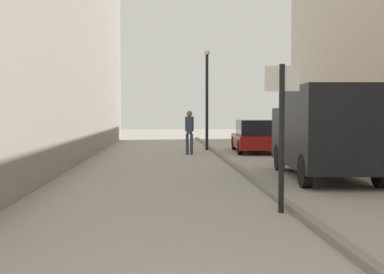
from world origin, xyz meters
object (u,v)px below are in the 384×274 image
object	(u,v)px
delivery_van	(324,130)
lamp_post	(207,93)
parked_car	(255,136)
pedestrian_main_foreground	(189,129)
street_sign_post	(282,125)

from	to	relation	value
delivery_van	lamp_post	size ratio (longest dim) A/B	1.09
delivery_van	parked_car	size ratio (longest dim) A/B	1.21
pedestrian_main_foreground	lamp_post	bearing A→B (deg)	72.33
parked_car	lamp_post	world-z (taller)	lamp_post
street_sign_post	lamp_post	world-z (taller)	lamp_post
pedestrian_main_foreground	parked_car	xyz separation A→B (m)	(3.02, 1.13, -0.36)
pedestrian_main_foreground	parked_car	distance (m)	3.25
lamp_post	pedestrian_main_foreground	bearing A→B (deg)	-111.04
parked_car	pedestrian_main_foreground	bearing A→B (deg)	-156.41
parked_car	lamp_post	bearing A→B (deg)	149.39
delivery_van	lamp_post	world-z (taller)	lamp_post
pedestrian_main_foreground	delivery_van	xyz separation A→B (m)	(3.20, -7.91, 0.23)
pedestrian_main_foreground	street_sign_post	bearing A→B (deg)	-82.23
pedestrian_main_foreground	lamp_post	xyz separation A→B (m)	(0.96, 2.51, 1.65)
street_sign_post	lamp_post	bearing A→B (deg)	-81.21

